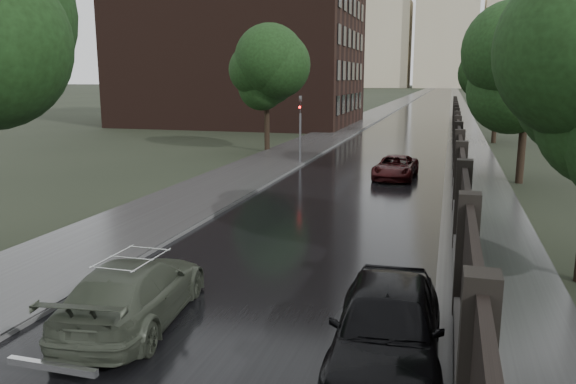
% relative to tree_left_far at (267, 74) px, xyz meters
% --- Properties ---
extents(road, '(8.00, 420.00, 0.02)m').
position_rel_tree_left_far_xyz_m(road, '(8.00, 160.00, -5.23)').
color(road, black).
rests_on(road, ground).
extents(sidewalk_left, '(4.00, 420.00, 0.16)m').
position_rel_tree_left_far_xyz_m(sidewalk_left, '(2.00, 160.00, -5.16)').
color(sidewalk_left, '#2D2D2D').
rests_on(sidewalk_left, ground).
extents(verge_right, '(3.00, 420.00, 0.08)m').
position_rel_tree_left_far_xyz_m(verge_right, '(13.50, 160.00, -5.20)').
color(verge_right, '#2D2D2D').
rests_on(verge_right, ground).
extents(fence_right, '(0.45, 75.72, 2.70)m').
position_rel_tree_left_far_xyz_m(fence_right, '(12.60, 2.01, -4.23)').
color(fence_right, '#383533').
rests_on(fence_right, ground).
extents(tree_left_far, '(4.25, 4.25, 7.39)m').
position_rel_tree_left_far_xyz_m(tree_left_far, '(0.00, 0.00, 0.00)').
color(tree_left_far, black).
rests_on(tree_left_far, ground).
extents(tree_right_b, '(4.08, 4.08, 7.01)m').
position_rel_tree_left_far_xyz_m(tree_right_b, '(15.50, -8.00, -0.29)').
color(tree_right_b, black).
rests_on(tree_right_b, ground).
extents(tree_right_c, '(4.08, 4.08, 7.01)m').
position_rel_tree_left_far_xyz_m(tree_right_c, '(15.50, 10.00, -0.29)').
color(tree_right_c, black).
rests_on(tree_right_c, ground).
extents(traffic_light, '(0.16, 0.32, 4.00)m').
position_rel_tree_left_far_xyz_m(traffic_light, '(3.70, -5.01, -2.84)').
color(traffic_light, '#59595E').
rests_on(traffic_light, ground).
extents(brick_building, '(24.00, 18.00, 20.00)m').
position_rel_tree_left_far_xyz_m(brick_building, '(-10.00, 22.00, 4.76)').
color(brick_building, black).
rests_on(brick_building, ground).
extents(stalinist_tower, '(92.00, 30.00, 159.00)m').
position_rel_tree_left_far_xyz_m(stalinist_tower, '(8.00, 270.00, 33.14)').
color(stalinist_tower, tan).
rests_on(stalinist_tower, ground).
extents(volga_sedan, '(2.54, 4.92, 1.36)m').
position_rel_tree_left_far_xyz_m(volga_sedan, '(6.04, -27.24, -4.56)').
color(volga_sedan, '#3C4335').
rests_on(volga_sedan, ground).
extents(car_right_near, '(2.08, 4.73, 1.58)m').
position_rel_tree_left_far_xyz_m(car_right_near, '(11.26, -27.67, -4.45)').
color(car_right_near, black).
rests_on(car_right_near, ground).
extents(car_right_far, '(2.15, 4.29, 1.17)m').
position_rel_tree_left_far_xyz_m(car_right_far, '(9.60, -8.44, -4.66)').
color(car_right_far, black).
rests_on(car_right_far, ground).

